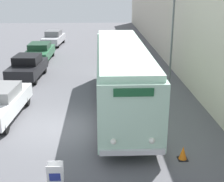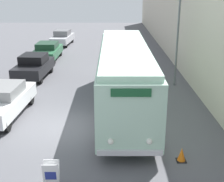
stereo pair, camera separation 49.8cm
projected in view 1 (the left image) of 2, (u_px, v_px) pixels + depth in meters
The scene contains 10 objects.
ground_plane at pixel (63, 129), 14.06m from camera, with size 80.00×80.00×0.00m, color #56565B.
building_wall_right at pixel (176, 29), 22.80m from camera, with size 0.30×60.00×6.07m.
vintage_bus at pixel (121, 74), 15.91m from camera, with size 2.45×11.36×3.29m.
sign_board at pixel (55, 176), 9.84m from camera, with size 0.51×0.34×0.91m.
streetlamp at pixel (173, 20), 18.91m from camera, with size 0.36×0.36×6.30m.
parked_car_near at pixel (0, 102), 14.96m from camera, with size 2.14×4.81×1.56m.
parked_car_mid at pixel (28, 67), 21.30m from camera, with size 2.18×4.24×1.60m.
parked_car_far at pixel (40, 52), 26.35m from camera, with size 2.01×4.56×1.45m.
parked_car_distant at pixel (54, 38), 32.84m from camera, with size 2.09×4.53×1.54m.
traffic_cone at pixel (183, 153), 11.53m from camera, with size 0.36×0.36×0.53m.
Camera 1 is at (1.70, -12.82, 6.21)m, focal length 50.00 mm.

